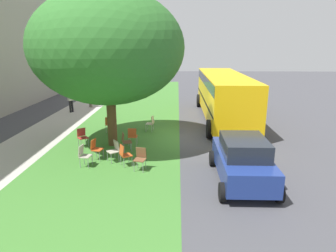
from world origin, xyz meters
name	(u,v)px	position (x,y,z in m)	size (l,w,h in m)	color
ground	(183,138)	(0.00, 0.00, 0.00)	(80.00, 80.00, 0.00)	#424247
grass_verge	(122,138)	(0.00, 3.20, 0.00)	(48.00, 6.00, 0.01)	#3D752D
sidewalk_strip	(39,137)	(0.00, 7.60, 0.00)	(48.00, 2.80, 0.01)	#ADA89E
street_tree	(108,48)	(-1.07, 3.43, 4.54)	(6.82, 6.82, 7.07)	brown
chair_0	(110,123)	(0.95, 4.03, 0.52)	(0.48, 0.48, 0.88)	#C64C1E
chair_1	(151,122)	(1.24, 1.79, 0.52)	(0.48, 0.49, 0.88)	beige
chair_2	(124,154)	(-3.63, 2.41, 0.52)	(0.57, 0.57, 0.88)	#C64C1E
chair_3	(114,149)	(-3.16, 2.91, 0.52)	(0.58, 0.59, 0.88)	#ADA393
chair_4	(82,136)	(-1.36, 4.81, 0.52)	(0.59, 0.58, 0.88)	#B7332D
chair_5	(96,148)	(-2.96, 3.73, 0.52)	(0.49, 0.50, 0.88)	#C64C1E
chair_6	(125,140)	(-1.98, 2.66, 0.52)	(0.52, 0.53, 0.88)	brown
chair_7	(140,157)	(-3.99, 1.73, 0.52)	(0.50, 0.49, 0.88)	brown
chair_8	(84,154)	(-3.73, 4.00, 0.52)	(0.47, 0.48, 0.88)	#ADA393
chair_9	(133,135)	(-1.18, 2.45, 0.52)	(0.43, 0.43, 0.88)	#C64C1E
parked_car	(242,160)	(-4.89, -1.95, 0.84)	(3.70, 1.92, 1.65)	navy
school_bus	(224,92)	(4.15, -2.61, 1.76)	(10.40, 2.80, 2.88)	yellow
pedestrian_0	(90,95)	(7.65, 7.03, 0.93)	(0.36, 0.41, 1.69)	#726659
pedestrian_1	(71,99)	(5.88, 7.91, 0.93)	(0.41, 0.37, 1.69)	black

